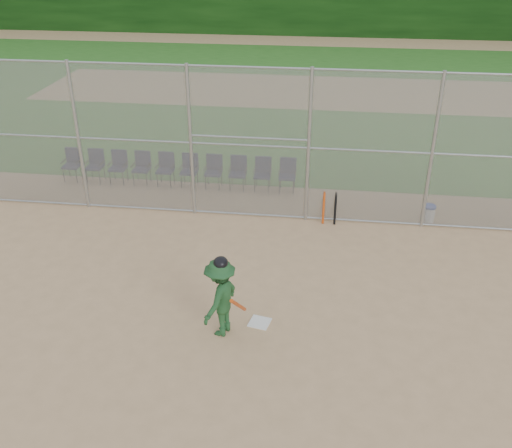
# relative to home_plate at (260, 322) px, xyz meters

# --- Properties ---
(ground) EXTENTS (100.00, 100.00, 0.00)m
(ground) POSITION_rel_home_plate_xyz_m (-0.34, -0.45, -0.01)
(ground) COLOR tan
(ground) RESTS_ON ground
(grass_strip) EXTENTS (100.00, 100.00, 0.00)m
(grass_strip) POSITION_rel_home_plate_xyz_m (-0.34, 17.55, -0.00)
(grass_strip) COLOR #265F1C
(grass_strip) RESTS_ON ground
(dirt_patch_far) EXTENTS (24.00, 24.00, 0.00)m
(dirt_patch_far) POSITION_rel_home_plate_xyz_m (-0.34, 17.55, -0.00)
(dirt_patch_far) COLOR tan
(dirt_patch_far) RESTS_ON ground
(backstop_fence) EXTENTS (16.09, 0.09, 4.00)m
(backstop_fence) POSITION_rel_home_plate_xyz_m (-0.34, 4.55, 2.06)
(backstop_fence) COLOR gray
(backstop_fence) RESTS_ON ground
(home_plate) EXTENTS (0.46, 0.46, 0.02)m
(home_plate) POSITION_rel_home_plate_xyz_m (0.00, 0.00, 0.00)
(home_plate) COLOR silver
(home_plate) RESTS_ON ground
(batter_at_plate) EXTENTS (0.95, 1.31, 1.68)m
(batter_at_plate) POSITION_rel_home_plate_xyz_m (-0.69, -0.37, 0.80)
(batter_at_plate) COLOR #1D4A24
(batter_at_plate) RESTS_ON ground
(water_cooler) EXTENTS (0.35, 0.35, 0.44)m
(water_cooler) POSITION_rel_home_plate_xyz_m (3.87, 4.89, 0.21)
(water_cooler) COLOR white
(water_cooler) RESTS_ON ground
(spare_bats) EXTENTS (0.36, 0.31, 0.84)m
(spare_bats) POSITION_rel_home_plate_xyz_m (1.28, 4.47, 0.41)
(spare_bats) COLOR #D84C14
(spare_bats) RESTS_ON ground
(chair_0) EXTENTS (0.54, 0.52, 0.96)m
(chair_0) POSITION_rel_home_plate_xyz_m (-6.51, 6.28, 0.47)
(chair_0) COLOR #0E1435
(chair_0) RESTS_ON ground
(chair_1) EXTENTS (0.54, 0.52, 0.96)m
(chair_1) POSITION_rel_home_plate_xyz_m (-5.78, 6.28, 0.47)
(chair_1) COLOR #0E1435
(chair_1) RESTS_ON ground
(chair_2) EXTENTS (0.54, 0.52, 0.96)m
(chair_2) POSITION_rel_home_plate_xyz_m (-5.06, 6.28, 0.47)
(chair_2) COLOR #0E1435
(chair_2) RESTS_ON ground
(chair_3) EXTENTS (0.54, 0.52, 0.96)m
(chair_3) POSITION_rel_home_plate_xyz_m (-4.33, 6.28, 0.47)
(chair_3) COLOR #0E1435
(chair_3) RESTS_ON ground
(chair_4) EXTENTS (0.54, 0.52, 0.96)m
(chair_4) POSITION_rel_home_plate_xyz_m (-3.60, 6.28, 0.47)
(chair_4) COLOR #0E1435
(chair_4) RESTS_ON ground
(chair_5) EXTENTS (0.54, 0.52, 0.96)m
(chair_5) POSITION_rel_home_plate_xyz_m (-2.88, 6.28, 0.47)
(chair_5) COLOR #0E1435
(chair_5) RESTS_ON ground
(chair_6) EXTENTS (0.54, 0.52, 0.96)m
(chair_6) POSITION_rel_home_plate_xyz_m (-2.15, 6.28, 0.47)
(chair_6) COLOR #0E1435
(chair_6) RESTS_ON ground
(chair_7) EXTENTS (0.54, 0.52, 0.96)m
(chair_7) POSITION_rel_home_plate_xyz_m (-1.42, 6.28, 0.47)
(chair_7) COLOR #0E1435
(chair_7) RESTS_ON ground
(chair_8) EXTENTS (0.54, 0.52, 0.96)m
(chair_8) POSITION_rel_home_plate_xyz_m (-0.70, 6.28, 0.47)
(chair_8) COLOR #0E1435
(chair_8) RESTS_ON ground
(chair_9) EXTENTS (0.54, 0.52, 0.96)m
(chair_9) POSITION_rel_home_plate_xyz_m (0.03, 6.28, 0.47)
(chair_9) COLOR #0E1435
(chair_9) RESTS_ON ground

